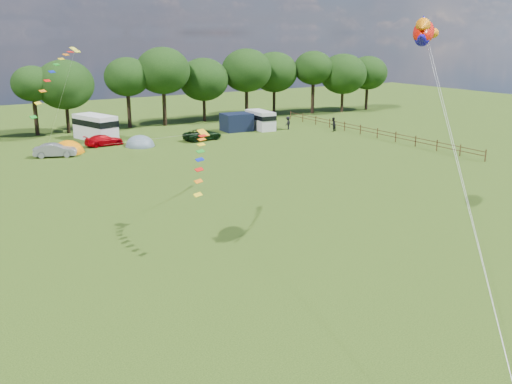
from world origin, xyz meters
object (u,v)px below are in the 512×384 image
fish_kite (423,32)px  car_c (104,140)px  car_d (202,135)px  car_b (55,150)px  walker_b (288,123)px  campervan_d (260,119)px  tent_orange (69,153)px  tent_greyblue (140,146)px  campervan_c (95,126)px  walker_a (333,124)px

fish_kite → car_c: bearing=60.7°
car_d → fish_kite: fish_kite is taller
car_c → fish_kite: bearing=-173.9°
car_b → walker_b: (29.45, 1.79, 0.16)m
campervan_d → tent_orange: bearing=98.8°
car_d → tent_greyblue: bearing=81.4°
car_c → tent_greyblue: car_c is taller
car_b → car_d: size_ratio=0.82×
car_d → campervan_d: (9.77, 3.06, 0.64)m
car_b → car_d: bearing=-67.6°
campervan_d → fish_kite: (-13.62, -39.07, 10.77)m
campervan_c → car_d: bearing=-139.8°
campervan_c → tent_orange: bearing=125.6°
car_d → campervan_d: size_ratio=0.94×
car_d → walker_b: 12.75m
car_b → tent_orange: bearing=-29.5°
car_d → tent_greyblue: size_ratio=1.33×
car_d → fish_kite: 37.97m
car_d → tent_greyblue: 7.55m
campervan_d → walker_a: campervan_d is taller
car_c → car_d: 11.08m
car_b → campervan_d: size_ratio=0.77×
tent_orange → walker_a: bearing=-6.7°
tent_orange → campervan_c: bearing=52.6°
car_d → walker_b: walker_b is taller
campervan_c → walker_b: bearing=-120.8°
car_d → tent_orange: 15.14m
car_c → fish_kite: 40.76m
campervan_d → tent_greyblue: campervan_d is taller
tent_greyblue → fish_kite: 38.33m
campervan_c → walker_a: 28.95m
car_c → car_d: (10.80, -2.49, 0.03)m
walker_b → tent_orange: bearing=-29.2°
car_b → tent_orange: (1.64, 1.40, -0.66)m
tent_greyblue → walker_a: size_ratio=1.98×
car_d → campervan_d: 10.26m
campervan_c → tent_greyblue: bearing=-172.8°
campervan_c → tent_orange: 7.81m
tent_greyblue → walker_b: 20.26m
tent_greyblue → walker_b: size_ratio=2.11×
car_b → tent_greyblue: size_ratio=1.09×
campervan_c → tent_orange: campervan_c is taller
tent_orange → tent_greyblue: tent_orange is taller
campervan_d → tent_greyblue: 17.57m
campervan_d → fish_kite: 42.76m
walker_a → car_b: bearing=-24.6°
campervan_d → walker_b: 3.58m
fish_kite → walker_a: bearing=18.5°
fish_kite → tent_greyblue: bearing=56.3°
car_d → tent_greyblue: car_d is taller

